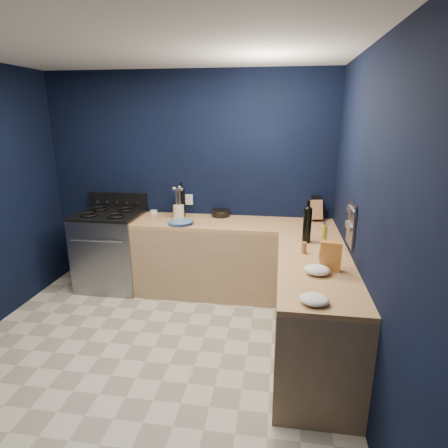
% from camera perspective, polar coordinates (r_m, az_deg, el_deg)
% --- Properties ---
extents(floor, '(3.50, 3.50, 0.02)m').
position_cam_1_polar(floor, '(3.58, -11.89, -20.01)').
color(floor, '#BBB5A3').
rests_on(floor, ground).
extents(ceiling, '(3.50, 3.50, 0.02)m').
position_cam_1_polar(ceiling, '(2.94, -15.17, 26.00)').
color(ceiling, silver).
rests_on(ceiling, ground).
extents(wall_back, '(3.50, 0.02, 2.60)m').
position_cam_1_polar(wall_back, '(4.64, -5.36, 6.46)').
color(wall_back, black).
rests_on(wall_back, ground).
extents(wall_right, '(0.02, 3.50, 2.60)m').
position_cam_1_polar(wall_right, '(2.87, 21.43, -0.80)').
color(wall_right, black).
rests_on(wall_right, ground).
extents(cab_back, '(2.30, 0.63, 0.86)m').
position_cam_1_polar(cab_back, '(4.46, 1.47, -5.51)').
color(cab_back, '#A3825E').
rests_on(cab_back, floor).
extents(top_back, '(2.30, 0.63, 0.04)m').
position_cam_1_polar(top_back, '(4.32, 1.51, 0.05)').
color(top_back, '#9A673C').
rests_on(top_back, cab_back).
extents(cab_right, '(0.63, 1.67, 0.86)m').
position_cam_1_polar(cab_right, '(3.41, 13.38, -13.26)').
color(cab_right, '#A3825E').
rests_on(cab_right, floor).
extents(top_right, '(0.63, 1.67, 0.04)m').
position_cam_1_polar(top_right, '(3.22, 13.91, -6.25)').
color(top_right, '#9A673C').
rests_on(top_right, cab_right).
extents(gas_range, '(0.76, 0.66, 0.92)m').
position_cam_1_polar(gas_range, '(4.86, -16.81, -4.01)').
color(gas_range, gray).
rests_on(gas_range, floor).
extents(oven_door, '(0.59, 0.02, 0.42)m').
position_cam_1_polar(oven_door, '(4.60, -18.44, -5.45)').
color(oven_door, black).
rests_on(oven_door, gas_range).
extents(cooktop, '(0.76, 0.66, 0.03)m').
position_cam_1_polar(cooktop, '(4.72, -17.28, 1.41)').
color(cooktop, black).
rests_on(cooktop, gas_range).
extents(backguard, '(0.76, 0.06, 0.20)m').
position_cam_1_polar(backguard, '(4.96, -15.91, 3.47)').
color(backguard, black).
rests_on(backguard, gas_range).
extents(spice_panel, '(0.02, 0.28, 0.38)m').
position_cam_1_polar(spice_panel, '(3.41, 18.89, -0.03)').
color(spice_panel, gray).
rests_on(spice_panel, wall_right).
extents(wall_outlet, '(0.09, 0.02, 0.13)m').
position_cam_1_polar(wall_outlet, '(4.66, -5.35, 3.75)').
color(wall_outlet, white).
rests_on(wall_outlet, wall_back).
extents(plate_stack, '(0.28, 0.28, 0.03)m').
position_cam_1_polar(plate_stack, '(4.25, -6.66, 0.20)').
color(plate_stack, '#305493').
rests_on(plate_stack, top_back).
extents(ramekin, '(0.11, 0.11, 0.04)m').
position_cam_1_polar(ramekin, '(4.78, -10.69, 1.85)').
color(ramekin, white).
rests_on(ramekin, top_back).
extents(utensil_crock, '(0.16, 0.16, 0.16)m').
position_cam_1_polar(utensil_crock, '(4.48, -6.94, 1.86)').
color(utensil_crock, beige).
rests_on(utensil_crock, top_back).
extents(wine_bottle_back, '(0.11, 0.11, 0.33)m').
position_cam_1_polar(wine_bottle_back, '(4.55, -6.49, 3.23)').
color(wine_bottle_back, black).
rests_on(wine_bottle_back, top_back).
extents(lemon_basket, '(0.22, 0.22, 0.08)m').
position_cam_1_polar(lemon_basket, '(4.55, -0.49, 1.70)').
color(lemon_basket, black).
rests_on(lemon_basket, top_back).
extents(knife_block, '(0.17, 0.28, 0.28)m').
position_cam_1_polar(knife_block, '(4.52, 13.75, 2.07)').
color(knife_block, '#9A6538').
rests_on(knife_block, top_back).
extents(wine_bottle_right, '(0.09, 0.09, 0.33)m').
position_cam_1_polar(wine_bottle_right, '(3.67, 12.58, -0.27)').
color(wine_bottle_right, black).
rests_on(wine_bottle_right, top_right).
extents(oil_bottle, '(0.06, 0.06, 0.23)m').
position_cam_1_polar(oil_bottle, '(3.51, 14.99, -2.02)').
color(oil_bottle, '#ABAC34').
rests_on(oil_bottle, top_right).
extents(spice_jar_near, '(0.06, 0.06, 0.10)m').
position_cam_1_polar(spice_jar_near, '(3.41, 12.13, -3.55)').
color(spice_jar_near, olive).
rests_on(spice_jar_near, top_right).
extents(spice_jar_far, '(0.06, 0.06, 0.09)m').
position_cam_1_polar(spice_jar_far, '(3.31, 14.69, -4.48)').
color(spice_jar_far, olive).
rests_on(spice_jar_far, top_right).
extents(crouton_bag, '(0.17, 0.10, 0.24)m').
position_cam_1_polar(crouton_bag, '(3.06, 16.00, -4.76)').
color(crouton_bag, '#A3222F').
rests_on(crouton_bag, top_right).
extents(towel_front, '(0.23, 0.21, 0.07)m').
position_cam_1_polar(towel_front, '(3.00, 14.08, -6.84)').
color(towel_front, white).
rests_on(towel_front, top_right).
extents(towel_end, '(0.25, 0.24, 0.06)m').
position_cam_1_polar(towel_end, '(2.56, 13.61, -11.14)').
color(towel_end, white).
rests_on(towel_end, top_right).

